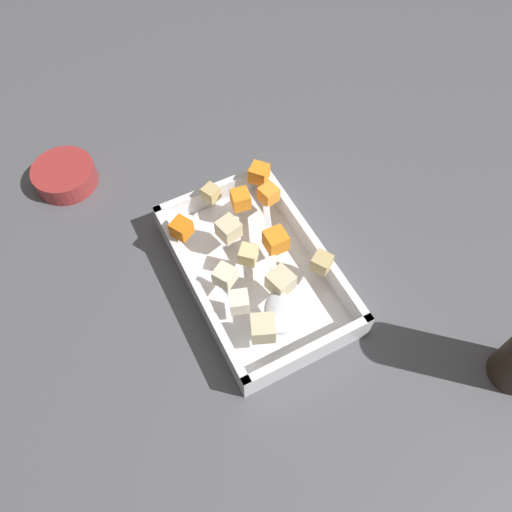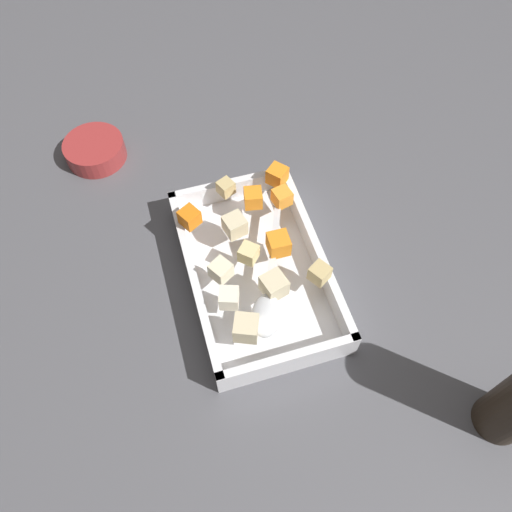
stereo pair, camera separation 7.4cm
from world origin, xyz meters
name	(u,v)px [view 2 (the right image)]	position (x,y,z in m)	size (l,w,h in m)	color
ground_plane	(268,274)	(0.00, 0.00, 0.00)	(4.00, 4.00, 0.00)	#4C4C51
baking_dish	(256,272)	(0.00, 0.02, 0.02)	(0.33, 0.20, 0.05)	silver
carrot_chunk_corner_nw	(278,244)	(0.01, -0.02, 0.07)	(0.03, 0.03, 0.03)	orange
carrot_chunk_mid_right	(253,198)	(0.10, -0.01, 0.07)	(0.03, 0.03, 0.03)	orange
carrot_chunk_corner_se	(282,197)	(0.09, -0.05, 0.07)	(0.03, 0.03, 0.03)	orange
carrot_chunk_heap_side	(277,175)	(0.14, -0.06, 0.07)	(0.03, 0.03, 0.03)	orange
carrot_chunk_corner_sw	(190,217)	(0.09, 0.10, 0.07)	(0.03, 0.03, 0.03)	orange
potato_chunk_heap_top	(320,273)	(-0.06, -0.06, 0.07)	(0.03, 0.03, 0.03)	tan
potato_chunk_near_spoon	(249,253)	(0.01, 0.03, 0.07)	(0.03, 0.03, 0.03)	#E0CC89
potato_chunk_near_left	(221,270)	(-0.01, 0.08, 0.07)	(0.03, 0.03, 0.03)	beige
potato_chunk_rim_edge	(235,225)	(0.06, 0.04, 0.07)	(0.03, 0.03, 0.03)	beige
potato_chunk_far_right	(274,285)	(-0.06, 0.01, 0.07)	(0.03, 0.03, 0.03)	beige
potato_chunk_center	(226,188)	(0.14, 0.03, 0.07)	(0.02, 0.02, 0.02)	tan
potato_chunk_near_right	(246,328)	(-0.11, 0.07, 0.07)	(0.03, 0.03, 0.03)	beige
parsnip_chunk_corner_ne	(229,298)	(-0.06, 0.08, 0.07)	(0.03, 0.03, 0.03)	silver
serving_spoon	(267,307)	(-0.08, 0.03, 0.06)	(0.22, 0.11, 0.02)	silver
small_prep_bowl	(95,150)	(0.33, 0.23, 0.02)	(0.11, 0.11, 0.04)	maroon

